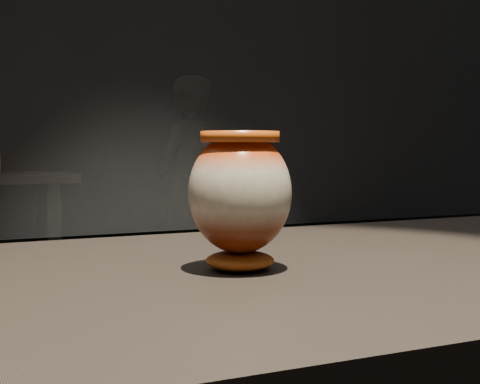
# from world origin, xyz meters

# --- Properties ---
(main_vase) EXTENTS (0.19, 0.19, 0.19)m
(main_vase) POSITION_xyz_m (0.06, -0.01, 1.01)
(main_vase) COLOR #611E08
(main_vase) RESTS_ON display_plinth
(visitor) EXTENTS (0.67, 0.66, 1.56)m
(visitor) POSITION_xyz_m (1.26, 3.58, 0.78)
(visitor) COLOR black
(visitor) RESTS_ON ground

